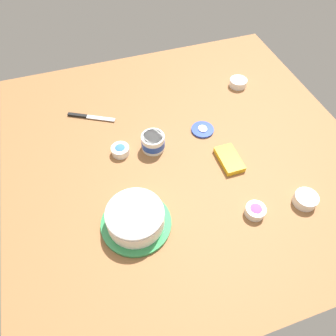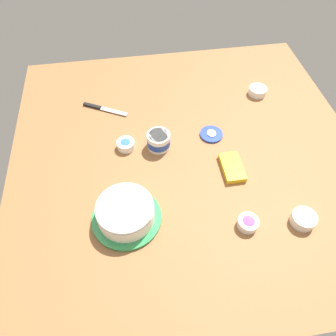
{
  "view_description": "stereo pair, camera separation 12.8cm",
  "coord_description": "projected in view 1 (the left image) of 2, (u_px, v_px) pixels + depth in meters",
  "views": [
    {
      "loc": [
        0.84,
        -0.34,
        1.05
      ],
      "look_at": [
        0.1,
        -0.1,
        0.04
      ],
      "focal_mm": 33.3,
      "sensor_mm": 36.0,
      "label": 1
    },
    {
      "loc": [
        0.87,
        -0.22,
        1.05
      ],
      "look_at": [
        0.1,
        -0.1,
        0.04
      ],
      "focal_mm": 33.3,
      "sensor_mm": 36.0,
      "label": 2
    }
  ],
  "objects": [
    {
      "name": "spreading_knife",
      "position": [
        87.0,
        117.0,
        1.51
      ],
      "size": [
        0.13,
        0.22,
        0.01
      ],
      "color": "silver",
      "rests_on": "ground_plane"
    },
    {
      "name": "sprinkle_bowl_blue",
      "position": [
        120.0,
        150.0,
        1.36
      ],
      "size": [
        0.08,
        0.08,
        0.04
      ],
      "color": "white",
      "rests_on": "ground_plane"
    },
    {
      "name": "sprinkle_bowl_pink",
      "position": [
        238.0,
        82.0,
        1.64
      ],
      "size": [
        0.09,
        0.09,
        0.04
      ],
      "color": "white",
      "rests_on": "ground_plane"
    },
    {
      "name": "frosting_tub_lid",
      "position": [
        203.0,
        130.0,
        1.45
      ],
      "size": [
        0.1,
        0.1,
        0.02
      ],
      "color": "#233DAD",
      "rests_on": "ground_plane"
    },
    {
      "name": "sprinkle_bowl_rainbow",
      "position": [
        255.0,
        210.0,
        1.17
      ],
      "size": [
        0.08,
        0.08,
        0.04
      ],
      "color": "white",
      "rests_on": "ground_plane"
    },
    {
      "name": "sprinkle_bowl_yellow",
      "position": [
        305.0,
        199.0,
        1.2
      ],
      "size": [
        0.09,
        0.09,
        0.04
      ],
      "color": "white",
      "rests_on": "ground_plane"
    },
    {
      "name": "candy_box_lower",
      "position": [
        229.0,
        159.0,
        1.34
      ],
      "size": [
        0.15,
        0.08,
        0.03
      ],
      "primitive_type": "cube",
      "rotation": [
        0.0,
        0.0,
        0.0
      ],
      "color": "yellow",
      "rests_on": "ground_plane"
    },
    {
      "name": "ground_plane",
      "position": [
        182.0,
        150.0,
        1.38
      ],
      "size": [
        1.54,
        1.54,
        0.0
      ],
      "primitive_type": "plane",
      "color": "#936038"
    },
    {
      "name": "frosting_tub",
      "position": [
        153.0,
        142.0,
        1.36
      ],
      "size": [
        0.1,
        0.1,
        0.07
      ],
      "color": "white",
      "rests_on": "ground_plane"
    },
    {
      "name": "frosted_cake",
      "position": [
        135.0,
        218.0,
        1.12
      ],
      "size": [
        0.26,
        0.26,
        0.1
      ],
      "color": "#339351",
      "rests_on": "ground_plane"
    }
  ]
}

